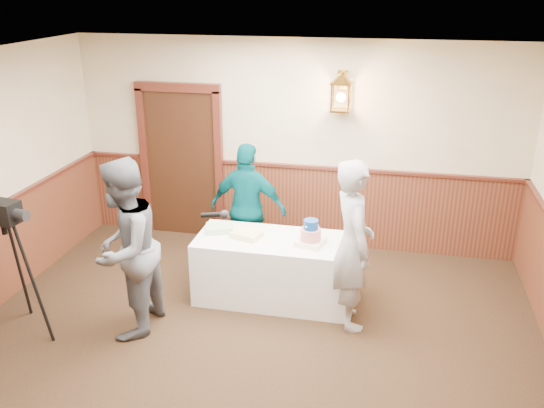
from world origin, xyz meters
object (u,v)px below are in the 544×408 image
(sheet_cake_yellow, at_px, (247,234))
(interviewer, at_px, (125,249))
(display_table, at_px, (276,269))
(baker, at_px, (352,245))
(tiered_cake, at_px, (311,235))
(assistant_p, at_px, (248,209))
(tv_camera_rig, at_px, (13,277))
(sheet_cake_green, at_px, (220,228))

(sheet_cake_yellow, relative_size, interviewer, 0.17)
(display_table, xyz_separation_m, baker, (0.88, -0.33, 0.54))
(tiered_cake, height_order, sheet_cake_yellow, tiered_cake)
(display_table, distance_m, sheet_cake_yellow, 0.53)
(assistant_p, xyz_separation_m, tv_camera_rig, (-1.97, -1.92, -0.16))
(tiered_cake, relative_size, baker, 0.19)
(display_table, relative_size, tv_camera_rig, 1.21)
(display_table, height_order, tiered_cake, tiered_cake)
(sheet_cake_green, xyz_separation_m, tv_camera_rig, (-1.77, -1.35, -0.12))
(sheet_cake_yellow, height_order, assistant_p, assistant_p)
(sheet_cake_green, bearing_deg, sheet_cake_yellow, -15.14)
(display_table, height_order, sheet_cake_green, sheet_cake_green)
(baker, distance_m, assistant_p, 1.67)
(sheet_cake_yellow, distance_m, interviewer, 1.40)
(sheet_cake_green, xyz_separation_m, baker, (1.56, -0.41, 0.13))
(tiered_cake, bearing_deg, display_table, 172.01)
(baker, bearing_deg, sheet_cake_yellow, 54.02)
(tv_camera_rig, bearing_deg, baker, 23.91)
(interviewer, bearing_deg, sheet_cake_yellow, 134.66)
(display_table, relative_size, tiered_cake, 5.23)
(tiered_cake, height_order, assistant_p, assistant_p)
(tiered_cake, bearing_deg, interviewer, -152.72)
(sheet_cake_green, distance_m, tv_camera_rig, 2.23)
(display_table, height_order, sheet_cake_yellow, sheet_cake_yellow)
(baker, relative_size, assistant_p, 1.11)
(tiered_cake, height_order, interviewer, interviewer)
(assistant_p, bearing_deg, tv_camera_rig, 49.81)
(sheet_cake_green, distance_m, assistant_p, 0.60)
(interviewer, xyz_separation_m, tv_camera_rig, (-1.10, -0.31, -0.27))
(interviewer, bearing_deg, assistant_p, 153.32)
(tv_camera_rig, bearing_deg, sheet_cake_yellow, 38.80)
(display_table, xyz_separation_m, tiered_cake, (0.40, -0.06, 0.49))
(sheet_cake_yellow, xyz_separation_m, assistant_p, (-0.15, 0.66, 0.04))
(sheet_cake_yellow, bearing_deg, interviewer, -137.19)
(display_table, height_order, interviewer, interviewer)
(tiered_cake, xyz_separation_m, tv_camera_rig, (-2.85, -1.22, -0.19))
(assistant_p, bearing_deg, interviewer, 67.02)
(sheet_cake_yellow, relative_size, sheet_cake_green, 1.04)
(tv_camera_rig, bearing_deg, display_table, 35.56)
(sheet_cake_yellow, xyz_separation_m, sheet_cake_green, (-0.35, 0.09, 0.00))
(display_table, height_order, baker, baker)
(display_table, distance_m, interviewer, 1.75)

